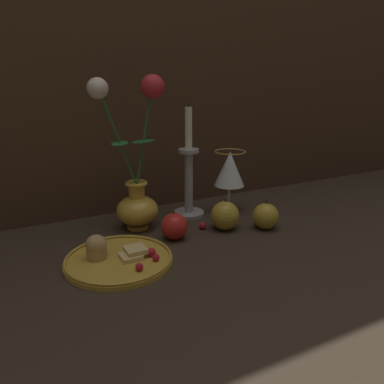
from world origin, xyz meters
TOP-DOWN VIEW (x-y plane):
  - ground_plane at (0.00, 0.00)m, footprint 2.40×2.40m
  - vase at (-0.13, 0.08)m, footprint 0.18×0.11m
  - plate_with_pastries at (-0.24, -0.08)m, footprint 0.23×0.23m
  - wine_glass at (0.14, 0.08)m, footprint 0.09×0.09m
  - candlestick at (0.03, 0.11)m, footprint 0.09×0.09m
  - apple_beside_vase at (0.07, -0.03)m, footprint 0.07×0.07m
  - apple_near_glass at (-0.08, -0.02)m, footprint 0.07×0.07m
  - apple_at_table_edge at (0.16, -0.07)m, footprint 0.07×0.07m
  - berry_near_plate at (0.02, 0.00)m, footprint 0.02×0.02m
  - berry_front_center at (-0.05, 0.06)m, footprint 0.02×0.02m

SIDE VIEW (x-z plane):
  - ground_plane at x=0.00m, z-range 0.00..0.00m
  - berry_front_center at x=-0.05m, z-range 0.00..0.02m
  - berry_near_plate at x=0.02m, z-range 0.00..0.02m
  - plate_with_pastries at x=-0.24m, z-range -0.02..0.04m
  - apple_near_glass at x=-0.08m, z-range -0.01..0.07m
  - apple_at_table_edge at x=0.16m, z-range -0.01..0.07m
  - apple_beside_vase at x=0.07m, z-range -0.01..0.08m
  - candlestick at x=0.03m, z-range -0.05..0.26m
  - vase at x=-0.13m, z-range -0.07..0.32m
  - wine_glass at x=0.14m, z-range 0.03..0.21m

